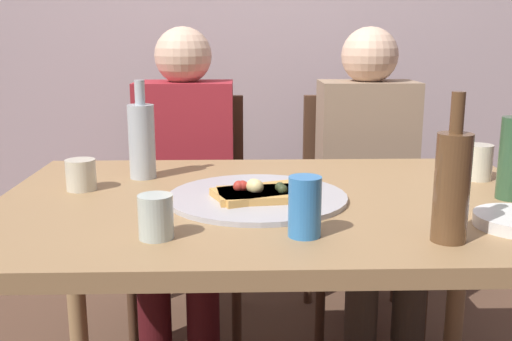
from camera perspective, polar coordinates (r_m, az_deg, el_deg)
name	(u,v)px	position (r m, az deg, el deg)	size (l,w,h in m)	color
dining_table	(276,229)	(1.48, 1.98, -5.71)	(1.38, 0.92, 0.75)	#99754C
pizza_tray	(257,197)	(1.44, 0.11, -2.59)	(0.44, 0.44, 0.01)	#ADADB2
pizza_slice_last	(263,194)	(1.41, 0.71, -2.24)	(0.23, 0.16, 0.05)	tan
pizza_slice_extra	(260,192)	(1.42, 0.42, -2.11)	(0.25, 0.20, 0.05)	tan
wine_bottle	(142,139)	(1.67, -10.97, 2.96)	(0.07, 0.07, 0.27)	#B2BCC1
beer_bottle	(452,184)	(1.19, 18.40, -1.29)	(0.07, 0.07, 0.29)	brown
tumbler_near	(478,162)	(1.75, 20.68, 0.76)	(0.08, 0.08, 0.10)	beige
tumbler_far	(81,175)	(1.59, -16.55, -0.39)	(0.08, 0.08, 0.08)	beige
wine_glass	(156,217)	(1.18, -9.65, -4.42)	(0.07, 0.07, 0.09)	#B7C6BC
soda_can	(305,207)	(1.17, 4.73, -3.50)	(0.07, 0.07, 0.12)	#337AC1
chair_left	(188,196)	(2.36, -6.56, -2.49)	(0.44, 0.44, 0.90)	#472D1E
chair_right	(360,195)	(2.40, 10.06, -2.35)	(0.44, 0.44, 0.90)	#472D1E
guest_in_sweater	(184,174)	(2.18, -6.97, -0.31)	(0.36, 0.56, 1.17)	maroon
guest_in_beanie	(370,173)	(2.22, 10.96, -0.19)	(0.36, 0.56, 1.17)	#937A60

